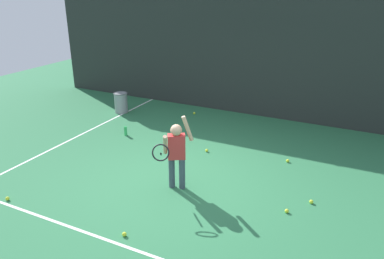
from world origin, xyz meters
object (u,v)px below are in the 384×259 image
(tennis_ball_8, at_px, (7,199))
(tennis_ball_5, at_px, (124,234))
(tennis_player, at_px, (176,151))
(tennis_ball_3, at_px, (287,211))
(tennis_ball_1, at_px, (288,161))
(water_bottle, at_px, (126,131))
(tennis_ball_0, at_px, (311,202))
(ball_hopper, at_px, (121,102))
(tennis_ball_4, at_px, (194,113))
(tennis_ball_2, at_px, (207,150))

(tennis_ball_8, bearing_deg, tennis_ball_5, 2.13)
(tennis_player, relative_size, tennis_ball_3, 20.46)
(tennis_ball_8, bearing_deg, tennis_ball_1, 42.28)
(water_bottle, relative_size, tennis_ball_5, 3.33)
(tennis_ball_0, bearing_deg, tennis_ball_1, 117.77)
(tennis_player, height_order, tennis_ball_1, tennis_player)
(tennis_ball_0, height_order, tennis_ball_5, same)
(tennis_ball_0, height_order, tennis_ball_3, same)
(tennis_player, bearing_deg, ball_hopper, 107.74)
(tennis_ball_3, height_order, tennis_ball_8, same)
(tennis_player, height_order, tennis_ball_3, tennis_player)
(tennis_ball_0, bearing_deg, tennis_ball_5, -137.25)
(tennis_ball_0, xyz_separation_m, tennis_ball_3, (-0.30, -0.45, 0.00))
(tennis_player, relative_size, water_bottle, 6.14)
(tennis_ball_1, bearing_deg, ball_hopper, 167.83)
(tennis_ball_4, bearing_deg, tennis_ball_5, -74.55)
(tennis_ball_3, height_order, tennis_ball_5, same)
(tennis_player, height_order, tennis_ball_5, tennis_player)
(ball_hopper, bearing_deg, tennis_ball_4, 21.40)
(tennis_player, distance_m, tennis_ball_2, 1.78)
(tennis_ball_1, relative_size, tennis_ball_8, 1.00)
(ball_hopper, distance_m, tennis_ball_8, 4.73)
(tennis_ball_2, distance_m, tennis_ball_8, 3.95)
(tennis_ball_3, distance_m, tennis_ball_8, 4.65)
(tennis_player, distance_m, tennis_ball_5, 1.70)
(water_bottle, xyz_separation_m, tennis_ball_1, (3.82, 0.28, -0.08))
(tennis_ball_2, distance_m, tennis_ball_3, 2.61)
(tennis_player, xyz_separation_m, tennis_ball_0, (2.26, 0.55, -0.69))
(tennis_ball_3, bearing_deg, tennis_player, -177.20)
(water_bottle, distance_m, tennis_ball_4, 2.24)
(tennis_ball_0, distance_m, tennis_ball_3, 0.54)
(ball_hopper, relative_size, tennis_ball_2, 8.52)
(tennis_ball_4, xyz_separation_m, tennis_ball_5, (1.46, -5.27, 0.00))
(ball_hopper, xyz_separation_m, tennis_ball_3, (5.34, -2.88, -0.26))
(water_bottle, bearing_deg, tennis_ball_5, -54.64)
(tennis_ball_1, bearing_deg, tennis_player, -128.96)
(tennis_ball_0, bearing_deg, tennis_ball_4, 139.66)
(tennis_ball_0, bearing_deg, tennis_player, -166.32)
(tennis_ball_1, distance_m, tennis_ball_3, 1.86)
(tennis_player, distance_m, water_bottle, 2.86)
(tennis_ball_0, bearing_deg, ball_hopper, 156.77)
(tennis_ball_0, relative_size, tennis_ball_1, 1.00)
(tennis_ball_0, distance_m, tennis_ball_8, 5.11)
(ball_hopper, distance_m, tennis_ball_1, 5.04)
(tennis_ball_4, height_order, tennis_ball_8, same)
(water_bottle, xyz_separation_m, tennis_ball_0, (4.53, -1.08, -0.08))
(tennis_ball_4, bearing_deg, tennis_player, -68.39)
(water_bottle, xyz_separation_m, tennis_ball_2, (2.13, 0.01, -0.08))
(tennis_ball_2, height_order, tennis_ball_5, same)
(tennis_ball_3, xyz_separation_m, tennis_ball_4, (-3.43, 3.62, 0.00))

